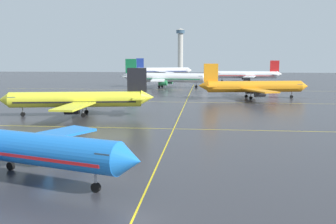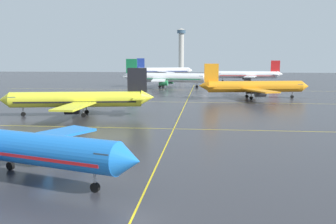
{
  "view_description": "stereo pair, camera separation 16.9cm",
  "coord_description": "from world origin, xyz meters",
  "px_view_note": "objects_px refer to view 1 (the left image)",
  "views": [
    {
      "loc": [
        5.74,
        -27.71,
        13.03
      ],
      "look_at": [
        -0.63,
        35.0,
        3.75
      ],
      "focal_mm": 39.78,
      "sensor_mm": 36.0,
      "label": 1
    },
    {
      "loc": [
        5.91,
        -27.69,
        13.03
      ],
      "look_at": [
        -0.63,
        35.0,
        3.75
      ],
      "focal_mm": 39.78,
      "sensor_mm": 36.0,
      "label": 2
    }
  ],
  "objects_px": {
    "airliner_front_gate": "(2,146)",
    "airliner_far_left_stand": "(164,78)",
    "airliner_distant_taxiway": "(163,71)",
    "airliner_third_row": "(253,87)",
    "control_tower": "(180,46)",
    "airliner_second_row": "(78,100)",
    "airliner_far_right_stand": "(247,75)"
  },
  "relations": [
    {
      "from": "airliner_third_row",
      "to": "airliner_distant_taxiway",
      "type": "relative_size",
      "value": 0.91
    },
    {
      "from": "airliner_far_left_stand",
      "to": "airliner_far_right_stand",
      "type": "xyz_separation_m",
      "value": [
        39.72,
        37.98,
        -0.33
      ]
    },
    {
      "from": "airliner_front_gate",
      "to": "airliner_far_left_stand",
      "type": "bearing_deg",
      "value": 88.23
    },
    {
      "from": "airliner_front_gate",
      "to": "airliner_far_left_stand",
      "type": "relative_size",
      "value": 0.83
    },
    {
      "from": "airliner_third_row",
      "to": "control_tower",
      "type": "distance_m",
      "value": 255.4
    },
    {
      "from": "airliner_second_row",
      "to": "control_tower",
      "type": "distance_m",
      "value": 291.82
    },
    {
      "from": "airliner_front_gate",
      "to": "airliner_far_right_stand",
      "type": "distance_m",
      "value": 168.01
    },
    {
      "from": "airliner_second_row",
      "to": "airliner_distant_taxiway",
      "type": "bearing_deg",
      "value": 90.11
    },
    {
      "from": "airliner_far_left_stand",
      "to": "airliner_far_right_stand",
      "type": "bearing_deg",
      "value": 43.72
    },
    {
      "from": "airliner_second_row",
      "to": "airliner_far_right_stand",
      "type": "relative_size",
      "value": 0.94
    },
    {
      "from": "airliner_distant_taxiway",
      "to": "airliner_third_row",
      "type": "bearing_deg",
      "value": -71.05
    },
    {
      "from": "airliner_second_row",
      "to": "airliner_third_row",
      "type": "distance_m",
      "value": 58.71
    },
    {
      "from": "airliner_far_left_stand",
      "to": "airliner_distant_taxiway",
      "type": "xyz_separation_m",
      "value": [
        -10.53,
        85.14,
        0.01
      ]
    },
    {
      "from": "airliner_second_row",
      "to": "airliner_far_right_stand",
      "type": "xyz_separation_m",
      "value": [
        49.92,
        119.44,
        0.24
      ]
    },
    {
      "from": "airliner_front_gate",
      "to": "airliner_third_row",
      "type": "relative_size",
      "value": 0.92
    },
    {
      "from": "airliner_distant_taxiway",
      "to": "control_tower",
      "type": "height_order",
      "value": "control_tower"
    },
    {
      "from": "airliner_front_gate",
      "to": "airliner_second_row",
      "type": "distance_m",
      "value": 43.29
    },
    {
      "from": "airliner_third_row",
      "to": "airliner_far_left_stand",
      "type": "xyz_separation_m",
      "value": [
        -33.05,
        41.75,
        0.43
      ]
    },
    {
      "from": "airliner_second_row",
      "to": "airliner_third_row",
      "type": "xyz_separation_m",
      "value": [
        43.24,
        39.71,
        0.14
      ]
    },
    {
      "from": "airliner_front_gate",
      "to": "airliner_second_row",
      "type": "height_order",
      "value": "airliner_second_row"
    },
    {
      "from": "airliner_third_row",
      "to": "airliner_second_row",
      "type": "bearing_deg",
      "value": -137.44
    },
    {
      "from": "airliner_third_row",
      "to": "airliner_far_left_stand",
      "type": "height_order",
      "value": "airliner_far_left_stand"
    },
    {
      "from": "airliner_front_gate",
      "to": "control_tower",
      "type": "height_order",
      "value": "control_tower"
    },
    {
      "from": "airliner_front_gate",
      "to": "airliner_third_row",
      "type": "height_order",
      "value": "airliner_third_row"
    },
    {
      "from": "airliner_front_gate",
      "to": "airliner_far_left_stand",
      "type": "distance_m",
      "value": 124.35
    },
    {
      "from": "airliner_distant_taxiway",
      "to": "control_tower",
      "type": "bearing_deg",
      "value": 88.5
    },
    {
      "from": "airliner_far_left_stand",
      "to": "control_tower",
      "type": "bearing_deg",
      "value": 91.99
    },
    {
      "from": "airliner_front_gate",
      "to": "airliner_second_row",
      "type": "xyz_separation_m",
      "value": [
        -6.36,
        42.82,
        0.09
      ]
    },
    {
      "from": "airliner_far_right_stand",
      "to": "airliner_distant_taxiway",
      "type": "xyz_separation_m",
      "value": [
        -50.25,
        47.16,
        0.34
      ]
    },
    {
      "from": "airliner_second_row",
      "to": "airliner_far_left_stand",
      "type": "xyz_separation_m",
      "value": [
        10.2,
        81.46,
        0.56
      ]
    },
    {
      "from": "airliner_third_row",
      "to": "airliner_distant_taxiway",
      "type": "xyz_separation_m",
      "value": [
        -43.57,
        126.9,
        0.44
      ]
    },
    {
      "from": "airliner_third_row",
      "to": "airliner_far_right_stand",
      "type": "height_order",
      "value": "airliner_far_right_stand"
    }
  ]
}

